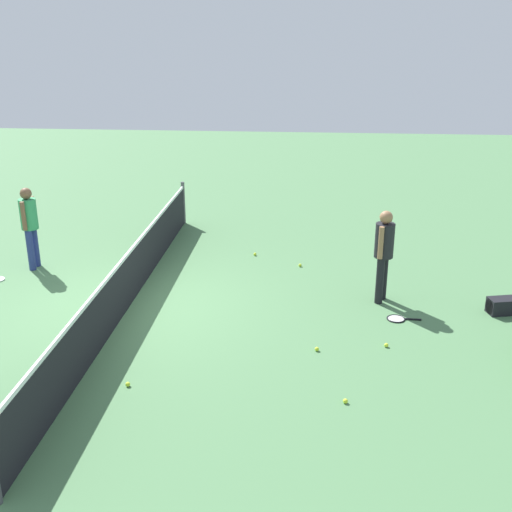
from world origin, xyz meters
The scene contains 12 objects.
ground_plane centered at (0.00, 0.00, 0.00)m, with size 40.00×40.00×0.00m, color #4C7A4C.
court_net centered at (0.00, 0.00, 0.50)m, with size 10.09×0.09×1.07m.
player_near_side centered at (0.57, -4.50, 1.01)m, with size 0.51×0.45×1.70m.
player_far_side centered at (1.63, 2.47, 1.01)m, with size 0.52×0.35×1.70m.
tennis_racket_near_player centered at (-0.20, -4.72, 0.01)m, with size 0.32×0.59×0.03m.
tennis_ball_near_player centered at (2.16, -3.01, 0.03)m, with size 0.07×0.07×0.07m, color #C6E033.
tennis_ball_by_net centered at (-2.67, -0.72, 0.03)m, with size 0.07×0.07×0.07m, color #C6E033.
tennis_ball_midcourt centered at (2.75, -2.02, 0.03)m, with size 0.07×0.07×0.07m, color #C6E033.
tennis_ball_baseline centered at (-1.21, -4.42, 0.03)m, with size 0.07×0.07×0.07m, color #C6E033.
tennis_ball_stray_left centered at (-1.43, -3.34, 0.03)m, with size 0.07×0.07×0.07m, color #C6E033.
tennis_ball_stray_right centered at (-2.82, -3.71, 0.03)m, with size 0.07×0.07×0.07m, color #C6E033.
equipment_bag centered at (0.24, -6.68, 0.14)m, with size 0.45×0.84×0.28m.
Camera 1 is at (-9.98, -3.14, 4.68)m, focal length 43.68 mm.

